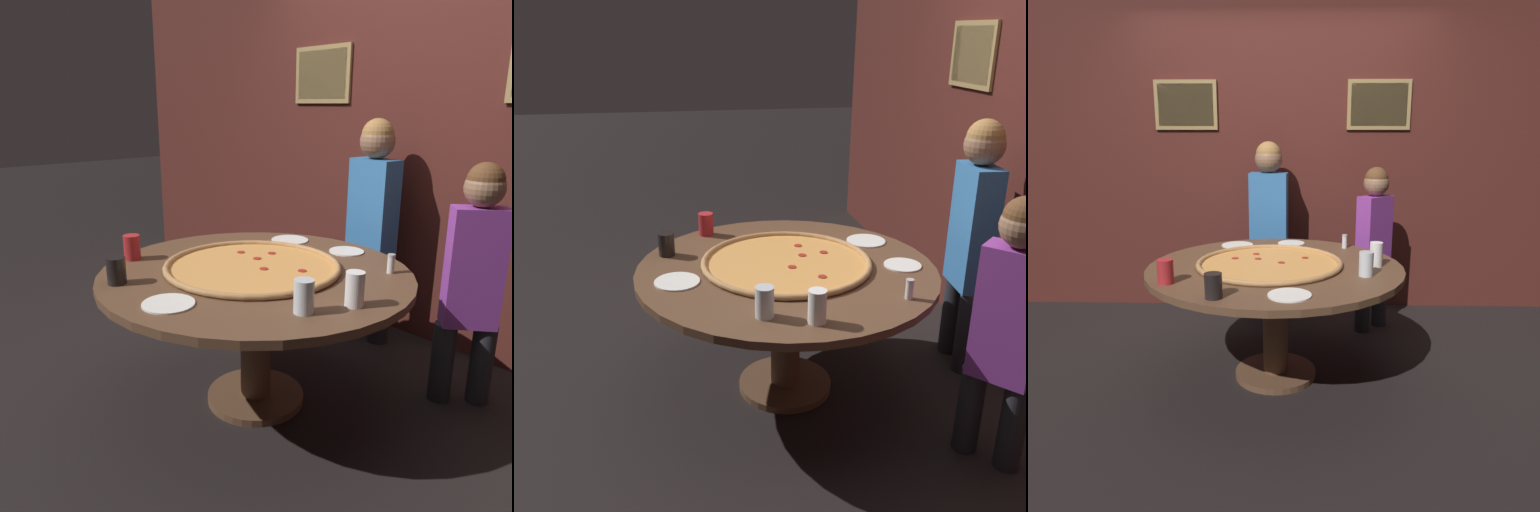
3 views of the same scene
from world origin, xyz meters
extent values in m
plane|color=black|center=(0.00, 0.00, 0.00)|extent=(24.00, 24.00, 0.00)
cube|color=#4C1E19|center=(0.00, 1.38, 1.30)|extent=(6.40, 0.06, 2.60)
cube|color=#9E7F4C|center=(-0.80, 1.34, 1.75)|extent=(0.52, 0.02, 0.40)
cube|color=slate|center=(-0.80, 1.34, 1.75)|extent=(0.46, 0.01, 0.34)
cube|color=#9E7F4C|center=(0.80, 1.34, 1.75)|extent=(0.52, 0.02, 0.40)
cube|color=slate|center=(0.80, 1.34, 1.75)|extent=(0.46, 0.01, 0.34)
cylinder|color=brown|center=(0.00, 0.00, 0.72)|extent=(1.57, 1.57, 0.04)
cylinder|color=brown|center=(0.00, 0.00, 0.35)|extent=(0.16, 0.16, 0.70)
cylinder|color=brown|center=(0.00, 0.00, 0.02)|extent=(0.52, 0.52, 0.04)
cylinder|color=#E0994C|center=(-0.03, 0.01, 0.75)|extent=(0.86, 0.86, 0.01)
torus|color=#B27F4C|center=(-0.03, 0.01, 0.76)|extent=(0.90, 0.90, 0.03)
cylinder|color=#A8281E|center=(-0.26, 0.12, 0.75)|extent=(0.04, 0.04, 0.00)
cylinder|color=#A8281E|center=(-0.11, 0.11, 0.75)|extent=(0.04, 0.04, 0.00)
cylinder|color=#A8281E|center=(0.19, 0.15, 0.75)|extent=(0.04, 0.04, 0.00)
cylinder|color=#A8281E|center=(0.04, 0.02, 0.75)|extent=(0.04, 0.04, 0.00)
cylinder|color=#A8281E|center=(-0.14, 0.24, 0.75)|extent=(0.04, 0.04, 0.00)
cylinder|color=#B22328|center=(-0.58, -0.38, 0.81)|extent=(0.09, 0.09, 0.13)
cylinder|color=white|center=(0.62, 0.01, 0.81)|extent=(0.08, 0.08, 0.15)
cylinder|color=silver|center=(0.53, -0.20, 0.81)|extent=(0.08, 0.08, 0.14)
cylinder|color=black|center=(-0.28, -0.61, 0.80)|extent=(0.09, 0.09, 0.13)
cylinder|color=white|center=(-0.30, 0.54, 0.74)|extent=(0.23, 0.23, 0.01)
cylinder|color=white|center=(0.09, 0.61, 0.74)|extent=(0.20, 0.20, 0.01)
cylinder|color=white|center=(0.10, -0.57, 0.74)|extent=(0.22, 0.22, 0.01)
cylinder|color=silver|center=(0.47, 0.48, 0.78)|extent=(0.04, 0.04, 0.08)
cylinder|color=#B7B7BC|center=(0.47, 0.48, 0.83)|extent=(0.04, 0.04, 0.01)
cylinder|color=#232328|center=(0.80, 0.89, 0.22)|extent=(0.17, 0.17, 0.44)
cylinder|color=#232328|center=(0.65, 0.76, 0.22)|extent=(0.17, 0.17, 0.44)
cube|color=purple|center=(0.73, 0.83, 0.75)|extent=(0.29, 0.28, 0.62)
sphere|color=#8C664C|center=(0.73, 0.83, 1.16)|extent=(0.19, 0.19, 0.19)
sphere|color=brown|center=(0.73, 0.83, 1.19)|extent=(0.18, 0.18, 0.18)
cylinder|color=#232328|center=(0.01, 1.08, 0.25)|extent=(0.15, 0.15, 0.51)
cylinder|color=#232328|center=(-0.21, 1.11, 0.25)|extent=(0.15, 0.15, 0.51)
cube|color=#3370B2|center=(-0.10, 1.10, 0.86)|extent=(0.32, 0.19, 0.71)
sphere|color=#8C664C|center=(-0.10, 1.10, 1.32)|extent=(0.22, 0.22, 0.22)
sphere|color=#9E703D|center=(-0.10, 1.10, 1.36)|extent=(0.20, 0.20, 0.20)
camera|label=1|loc=(1.80, -1.56, 1.54)|focal=35.00mm
camera|label=2|loc=(2.69, -0.56, 1.90)|focal=40.00mm
camera|label=3|loc=(0.14, -2.96, 1.56)|focal=35.00mm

